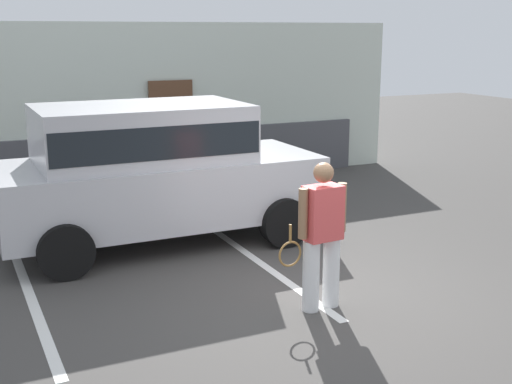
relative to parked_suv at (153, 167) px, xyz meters
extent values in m
plane|color=#423F3D|center=(1.11, -2.87, -1.15)|extent=(40.00, 40.00, 0.00)
cube|color=silver|center=(-1.95, -1.37, -1.14)|extent=(0.12, 4.40, 0.01)
cube|color=silver|center=(1.02, -1.37, -1.14)|extent=(0.12, 4.40, 0.01)
cube|color=silver|center=(1.11, 3.83, 0.47)|extent=(10.90, 0.30, 3.22)
cube|color=#4C4C51|center=(1.11, 3.63, -0.60)|extent=(9.16, 0.10, 1.10)
cube|color=brown|center=(1.48, 3.61, -0.10)|extent=(0.90, 0.06, 2.10)
cube|color=#B7B7BC|center=(0.11, 0.00, -0.35)|extent=(4.60, 1.91, 0.90)
cube|color=#B7B7BC|center=(-0.14, 0.00, 0.50)|extent=(2.90, 1.77, 0.80)
cube|color=black|center=(-0.14, 0.00, 0.48)|extent=(2.85, 1.79, 0.44)
cylinder|color=black|center=(1.66, 0.95, -0.79)|extent=(0.72, 0.26, 0.72)
cylinder|color=black|center=(1.65, -0.95, -0.79)|extent=(0.72, 0.26, 0.72)
cylinder|color=black|center=(-1.44, 0.95, -0.79)|extent=(0.72, 0.26, 0.72)
cylinder|color=black|center=(-1.45, -0.95, -0.79)|extent=(0.72, 0.26, 0.72)
cylinder|color=white|center=(1.13, -3.10, -0.74)|extent=(0.19, 0.19, 0.81)
cylinder|color=white|center=(0.86, -3.12, -0.74)|extent=(0.19, 0.19, 0.81)
cube|color=#E04C4C|center=(0.99, -3.11, -0.03)|extent=(0.44, 0.30, 0.61)
sphere|color=#8C6647|center=(0.99, -3.11, 0.42)|extent=(0.23, 0.23, 0.23)
cylinder|color=#8C6647|center=(1.25, -3.09, 0.00)|extent=(0.10, 0.10, 0.55)
cylinder|color=#8C6647|center=(0.73, -3.14, 0.00)|extent=(0.10, 0.10, 0.55)
torus|color=olive|center=(0.60, -3.10, -0.45)|extent=(0.37, 0.06, 0.37)
cylinder|color=olive|center=(0.60, -3.10, -0.22)|extent=(0.03, 0.03, 0.20)
cylinder|color=#9E5638|center=(3.44, 2.47, -1.04)|extent=(0.36, 0.36, 0.22)
sphere|color=#387F33|center=(3.44, 2.47, -0.69)|extent=(0.55, 0.55, 0.55)
camera|label=1|loc=(-2.70, -9.22, 1.92)|focal=47.11mm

